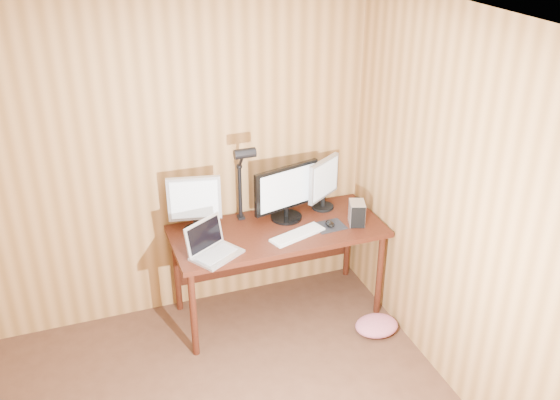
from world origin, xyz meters
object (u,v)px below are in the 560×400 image
hard_drive (357,213)px  mouse (330,224)px  monitor_center (287,192)px  desk_lamp (243,173)px  laptop (211,247)px  desk (275,238)px  speaker (357,205)px  monitor_left (194,203)px  monitor_right (324,182)px  keyboard (297,235)px  phone (313,230)px

hard_drive → mouse: bearing=-168.4°
monitor_center → desk_lamp: (-0.33, 0.04, 0.20)m
laptop → desk: bearing=-7.6°
laptop → hard_drive: laptop is taller
speaker → desk_lamp: bearing=172.7°
desk → desk_lamp: size_ratio=2.34×
laptop → mouse: 0.95m
monitor_center → monitor_left: bearing=162.1°
monitor_left → laptop: bearing=-74.0°
desk → hard_drive: 0.66m
monitor_right → keyboard: size_ratio=0.92×
desk → desk_lamp: desk_lamp is taller
mouse → speaker: (0.30, 0.15, 0.04)m
hard_drive → monitor_center: bearing=170.6°
keyboard → phone: 0.14m
laptop → speaker: 1.27m
laptop → monitor_center: bearing=-6.8°
monitor_left → laptop: monitor_left is taller
speaker → laptop: bearing=-169.2°
monitor_left → keyboard: (0.69, -0.33, -0.23)m
speaker → monitor_center: bearing=172.1°
monitor_right → phone: size_ratio=4.27×
monitor_right → keyboard: monitor_right is taller
monitor_left → desk_lamp: desk_lamp is taller
monitor_right → laptop: size_ratio=1.00×
speaker → keyboard: bearing=-160.8°
monitor_right → speaker: monitor_right is taller
mouse → speaker: speaker is taller
mouse → desk_lamp: (-0.60, 0.27, 0.40)m
hard_drive → monitor_left: bearing=-175.1°
monitor_left → monitor_right: monitor_left is taller
keyboard → phone: bearing=-7.3°
mouse → speaker: bearing=9.7°
monitor_right → hard_drive: 0.38m
hard_drive → keyboard: bearing=-158.1°
desk → keyboard: (0.10, -0.22, 0.13)m
laptop → keyboard: size_ratio=0.93×
phone → desk_lamp: size_ratio=0.14×
desk → laptop: (-0.56, -0.25, 0.18)m
monitor_center → laptop: bearing=-169.5°
phone → speaker: speaker is taller
hard_drive → laptop: bearing=-158.0°
laptop → phone: size_ratio=4.29×
monitor_center → keyboard: 0.36m
monitor_right → mouse: bearing=-137.2°
monitor_center → hard_drive: (0.48, -0.26, -0.14)m
phone → desk_lamp: desk_lamp is taller
desk → phone: 0.33m
monitor_right → desk_lamp: size_ratio=0.61×
monitor_center → hard_drive: size_ratio=2.91×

